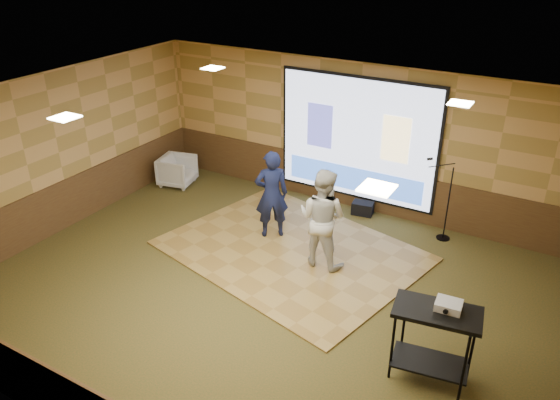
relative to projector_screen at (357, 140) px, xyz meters
The scene contains 17 objects.
ground 3.74m from the projector_screen, 90.00° to the right, with size 9.00×9.00×0.00m, color #303819.
room_shell 3.49m from the projector_screen, 90.00° to the right, with size 9.04×7.04×3.02m.
wainscot_back 1.00m from the projector_screen, 90.00° to the left, with size 9.00×0.04×0.95m, color #462A17.
wainscot_left 5.73m from the projector_screen, 142.51° to the right, with size 0.04×7.00×0.95m, color #462A17.
projector_screen is the anchor object (origin of this frame).
downlight_nw 3.12m from the projector_screen, 143.35° to the right, with size 0.32×0.32×0.02m, color beige.
downlight_ne 3.12m from the projector_screen, 36.65° to the right, with size 0.32×0.32×0.02m, color beige.
downlight_sw 5.61m from the projector_screen, 114.02° to the right, with size 0.32×0.32×0.02m, color beige.
downlight_se 5.61m from the projector_screen, 65.98° to the right, with size 0.32×0.32×0.02m, color beige.
dance_floor 2.63m from the projector_screen, 96.57° to the right, with size 4.28×3.26×0.03m, color olive.
player_left 2.14m from the projector_screen, 114.07° to the right, with size 0.61×0.40×1.69m, color #12183A.
player_right 2.38m from the projector_screen, 80.32° to the right, with size 0.85×0.66×1.75m, color beige.
av_table 4.93m from the projector_screen, 55.31° to the right, with size 1.05×0.55×1.10m.
projector 4.88m from the projector_screen, 53.76° to the right, with size 0.31×0.26×0.10m, color silver.
mic_stand 2.20m from the projector_screen, 10.13° to the right, with size 0.61×0.25×1.56m.
banquet_chair 4.15m from the projector_screen, 166.29° to the right, with size 0.71×0.74×0.67m, color gray.
duffel_bag 1.39m from the projector_screen, 31.40° to the right, with size 0.42×0.28×0.26m, color black.
Camera 1 is at (3.78, -6.11, 5.23)m, focal length 35.00 mm.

